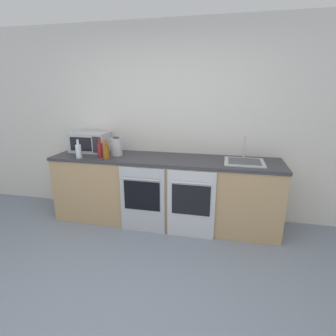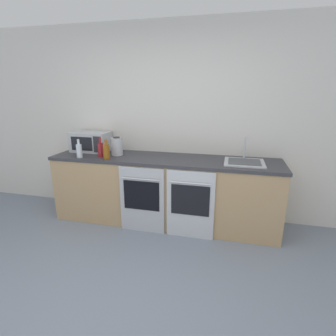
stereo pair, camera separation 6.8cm
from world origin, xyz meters
name	(u,v)px [view 1 (the left image)]	position (x,y,z in m)	size (l,w,h in m)	color
ground_plane	(112,324)	(0.00, 0.00, 0.00)	(16.00, 16.00, 0.00)	gray
wall_back	(170,123)	(0.00, 2.09, 1.30)	(10.00, 0.06, 2.60)	silver
counter_back	(164,190)	(0.00, 1.73, 0.45)	(2.96, 0.67, 0.90)	tan
oven_left	(142,200)	(-0.20, 1.39, 0.43)	(0.57, 0.06, 0.85)	#B7BABF
oven_right	(191,204)	(0.41, 1.39, 0.43)	(0.57, 0.06, 0.85)	silver
microwave	(90,142)	(-1.11, 1.87, 1.03)	(0.52, 0.33, 0.27)	#B7BABF
bottle_clear	(78,151)	(-1.07, 1.49, 0.99)	(0.07, 0.07, 0.24)	silver
bottle_amber	(106,152)	(-0.70, 1.51, 0.99)	(0.08, 0.08, 0.25)	#8C5114
bottle_red	(100,150)	(-0.82, 1.59, 1.00)	(0.07, 0.07, 0.25)	maroon
kettle	(116,147)	(-0.65, 1.73, 1.01)	(0.15, 0.15, 0.24)	#B7BABF
sink	(244,161)	(1.00, 1.72, 0.91)	(0.47, 0.42, 0.29)	#B7BABF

